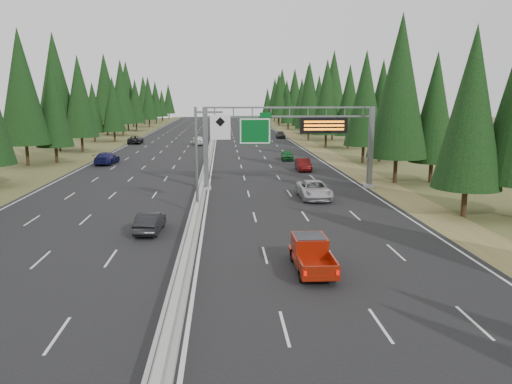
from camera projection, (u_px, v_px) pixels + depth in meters
road at (212, 145)px, 91.85m from camera, size 32.00×260.00×0.08m
shoulder_right at (308, 144)px, 93.00m from camera, size 3.60×260.00×0.06m
shoulder_left at (114, 146)px, 90.69m from camera, size 3.60×260.00×0.06m
median_barrier at (212, 143)px, 91.78m from camera, size 0.70×260.00×0.85m
sign_gantry at (296, 135)px, 47.23m from camera, size 16.75×0.98×7.80m
hov_sign_pole at (204, 152)px, 37.07m from camera, size 2.80×0.50×8.00m
tree_row_right at (340, 95)px, 85.11m from camera, size 11.50×240.36×18.91m
tree_row_left at (68, 95)px, 78.64m from camera, size 11.83×241.81×18.94m
silver_minivan at (314, 190)px, 43.34m from camera, size 2.58×5.53×1.53m
red_pickup at (311, 251)px, 25.67m from camera, size 1.78×4.98×1.62m
car_ahead_green at (287, 155)px, 69.58m from camera, size 1.90×4.15×1.38m
car_ahead_dkred at (303, 165)px, 59.67m from camera, size 1.59×4.43×1.45m
car_ahead_dkgrey at (280, 135)px, 106.18m from camera, size 2.16×4.79×1.36m
car_ahead_white at (258, 129)px, 125.24m from camera, size 2.26×4.68×1.28m
car_ahead_far at (222, 122)px, 158.59m from camera, size 2.32×4.84×1.60m
car_onc_near at (150, 222)px, 32.57m from camera, size 1.68×4.14×1.34m
car_onc_blue at (107, 158)px, 65.38m from camera, size 2.61×5.60×1.58m
car_onc_white at (199, 140)px, 91.49m from camera, size 2.41×4.96×1.63m
car_onc_far at (136, 140)px, 94.02m from camera, size 2.59×5.39×1.48m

